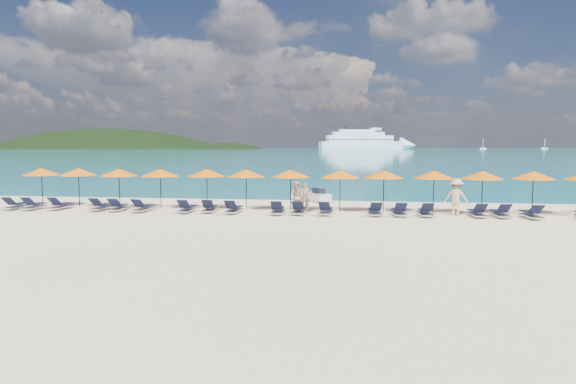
# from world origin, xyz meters

# --- Properties ---
(ground) EXTENTS (1400.00, 1400.00, 0.00)m
(ground) POSITION_xyz_m (0.00, 0.00, 0.00)
(ground) COLOR beige
(sea) EXTENTS (1600.00, 1300.00, 0.01)m
(sea) POSITION_xyz_m (0.00, 660.00, 0.01)
(sea) COLOR #1FA9B2
(sea) RESTS_ON ground
(headland_main) EXTENTS (374.00, 242.00, 126.50)m
(headland_main) POSITION_xyz_m (-300.00, 540.00, -38.00)
(headland_main) COLOR black
(headland_main) RESTS_ON ground
(headland_small) EXTENTS (162.00, 126.00, 85.50)m
(headland_small) POSITION_xyz_m (-150.00, 560.00, -35.00)
(headland_small) COLOR black
(headland_small) RESTS_ON ground
(cruise_ship) EXTENTS (118.67, 51.57, 32.91)m
(cruise_ship) POSITION_xyz_m (23.64, 561.78, 8.56)
(cruise_ship) COLOR white
(cruise_ship) RESTS_ON ground
(sailboat_near) EXTENTS (6.68, 2.23, 12.26)m
(sailboat_near) POSITION_xyz_m (147.54, 539.48, 1.26)
(sailboat_near) COLOR white
(sailboat_near) RESTS_ON ground
(sailboat_far) EXTENTS (6.79, 2.26, 12.45)m
(sailboat_far) POSITION_xyz_m (232.18, 593.63, 1.28)
(sailboat_far) COLOR white
(sailboat_far) RESTS_ON ground
(jetski) EXTENTS (1.91, 2.38, 0.81)m
(jetski) POSITION_xyz_m (1.01, 9.47, 0.33)
(jetski) COLOR #BAB6CB
(jetski) RESTS_ON ground
(beachgoer_a) EXTENTS (0.59, 0.42, 1.55)m
(beachgoer_a) POSITION_xyz_m (0.65, 5.02, 0.77)
(beachgoer_a) COLOR tan
(beachgoer_a) RESTS_ON ground
(beachgoer_b) EXTENTS (0.95, 0.79, 1.69)m
(beachgoer_b) POSITION_xyz_m (0.36, 3.85, 0.85)
(beachgoer_b) COLOR tan
(beachgoer_b) RESTS_ON ground
(beachgoer_c) EXTENTS (1.33, 0.95, 1.87)m
(beachgoer_c) POSITION_xyz_m (8.35, 4.16, 0.93)
(beachgoer_c) COLOR tan
(beachgoer_c) RESTS_ON ground
(umbrella_0) EXTENTS (2.10, 2.10, 2.28)m
(umbrella_0) POSITION_xyz_m (-14.59, 4.88, 2.02)
(umbrella_0) COLOR black
(umbrella_0) RESTS_ON ground
(umbrella_1) EXTENTS (2.10, 2.10, 2.28)m
(umbrella_1) POSITION_xyz_m (-12.33, 4.92, 2.02)
(umbrella_1) COLOR black
(umbrella_1) RESTS_ON ground
(umbrella_2) EXTENTS (2.10, 2.10, 2.28)m
(umbrella_2) POSITION_xyz_m (-9.80, 4.75, 2.02)
(umbrella_2) COLOR black
(umbrella_2) RESTS_ON ground
(umbrella_3) EXTENTS (2.10, 2.10, 2.28)m
(umbrella_3) POSITION_xyz_m (-7.36, 4.73, 2.02)
(umbrella_3) COLOR black
(umbrella_3) RESTS_ON ground
(umbrella_4) EXTENTS (2.10, 2.10, 2.28)m
(umbrella_4) POSITION_xyz_m (-4.78, 4.97, 2.02)
(umbrella_4) COLOR black
(umbrella_4) RESTS_ON ground
(umbrella_5) EXTENTS (2.10, 2.10, 2.28)m
(umbrella_5) POSITION_xyz_m (-2.54, 4.84, 2.02)
(umbrella_5) COLOR black
(umbrella_5) RESTS_ON ground
(umbrella_6) EXTENTS (2.10, 2.10, 2.28)m
(umbrella_6) POSITION_xyz_m (-0.11, 4.90, 2.02)
(umbrella_6) COLOR black
(umbrella_6) RESTS_ON ground
(umbrella_7) EXTENTS (2.10, 2.10, 2.28)m
(umbrella_7) POSITION_xyz_m (2.54, 4.70, 2.02)
(umbrella_7) COLOR black
(umbrella_7) RESTS_ON ground
(umbrella_8) EXTENTS (2.10, 2.10, 2.28)m
(umbrella_8) POSITION_xyz_m (4.81, 4.81, 2.02)
(umbrella_8) COLOR black
(umbrella_8) RESTS_ON ground
(umbrella_9) EXTENTS (2.10, 2.10, 2.28)m
(umbrella_9) POSITION_xyz_m (7.36, 4.90, 2.02)
(umbrella_9) COLOR black
(umbrella_9) RESTS_ON ground
(umbrella_10) EXTENTS (2.10, 2.10, 2.28)m
(umbrella_10) POSITION_xyz_m (9.72, 4.72, 2.02)
(umbrella_10) COLOR black
(umbrella_10) RESTS_ON ground
(umbrella_11) EXTENTS (2.10, 2.10, 2.28)m
(umbrella_11) POSITION_xyz_m (12.24, 4.96, 2.02)
(umbrella_11) COLOR black
(umbrella_11) RESTS_ON ground
(lounger_0) EXTENTS (0.67, 1.72, 0.66)m
(lounger_0) POSITION_xyz_m (-15.24, 3.45, 0.24)
(lounger_0) COLOR silver
(lounger_0) RESTS_ON ground
(lounger_1) EXTENTS (0.76, 1.75, 0.66)m
(lounger_1) POSITION_xyz_m (-14.16, 3.48, 0.24)
(lounger_1) COLOR silver
(lounger_1) RESTS_ON ground
(lounger_2) EXTENTS (0.64, 1.71, 0.66)m
(lounger_2) POSITION_xyz_m (-12.74, 3.72, 0.24)
(lounger_2) COLOR silver
(lounger_2) RESTS_ON ground
(lounger_3) EXTENTS (0.66, 1.71, 0.66)m
(lounger_3) POSITION_xyz_m (-10.31, 3.62, 0.24)
(lounger_3) COLOR silver
(lounger_3) RESTS_ON ground
(lounger_4) EXTENTS (0.73, 1.74, 0.66)m
(lounger_4) POSITION_xyz_m (-9.26, 3.52, 0.24)
(lounger_4) COLOR silver
(lounger_4) RESTS_ON ground
(lounger_5) EXTENTS (0.74, 1.74, 0.66)m
(lounger_5) POSITION_xyz_m (-7.85, 3.44, 0.24)
(lounger_5) COLOR silver
(lounger_5) RESTS_ON ground
(lounger_6) EXTENTS (0.67, 1.72, 0.66)m
(lounger_6) POSITION_xyz_m (-5.43, 3.45, 0.24)
(lounger_6) COLOR silver
(lounger_6) RESTS_ON ground
(lounger_7) EXTENTS (0.79, 1.75, 0.66)m
(lounger_7) POSITION_xyz_m (-4.26, 3.68, 0.24)
(lounger_7) COLOR silver
(lounger_7) RESTS_ON ground
(lounger_8) EXTENTS (0.68, 1.72, 0.66)m
(lounger_8) POSITION_xyz_m (-2.92, 3.49, 0.24)
(lounger_8) COLOR silver
(lounger_8) RESTS_ON ground
(lounger_9) EXTENTS (0.69, 1.72, 0.66)m
(lounger_9) POSITION_xyz_m (-0.60, 3.46, 0.24)
(lounger_9) COLOR silver
(lounger_9) RESTS_ON ground
(lounger_10) EXTENTS (0.71, 1.73, 0.66)m
(lounger_10) POSITION_xyz_m (0.50, 3.61, 0.24)
(lounger_10) COLOR silver
(lounger_10) RESTS_ON ground
(lounger_11) EXTENTS (0.77, 1.75, 0.66)m
(lounger_11) POSITION_xyz_m (1.87, 3.55, 0.24)
(lounger_11) COLOR silver
(lounger_11) RESTS_ON ground
(lounger_12) EXTENTS (0.73, 1.74, 0.66)m
(lounger_12) POSITION_xyz_m (4.31, 3.63, 0.24)
(lounger_12) COLOR silver
(lounger_12) RESTS_ON ground
(lounger_13) EXTENTS (0.72, 1.73, 0.66)m
(lounger_13) POSITION_xyz_m (5.51, 3.65, 0.24)
(lounger_13) COLOR silver
(lounger_13) RESTS_ON ground
(lounger_14) EXTENTS (0.67, 1.72, 0.66)m
(lounger_14) POSITION_xyz_m (6.79, 3.68, 0.24)
(lounger_14) COLOR silver
(lounger_14) RESTS_ON ground
(lounger_15) EXTENTS (0.69, 1.73, 0.66)m
(lounger_15) POSITION_xyz_m (9.27, 3.76, 0.24)
(lounger_15) COLOR silver
(lounger_15) RESTS_ON ground
(lounger_16) EXTENTS (0.71, 1.73, 0.66)m
(lounger_16) POSITION_xyz_m (10.37, 3.78, 0.24)
(lounger_16) COLOR silver
(lounger_16) RESTS_ON ground
(lounger_17) EXTENTS (0.71, 1.73, 0.66)m
(lounger_17) POSITION_xyz_m (11.73, 3.57, 0.24)
(lounger_17) COLOR silver
(lounger_17) RESTS_ON ground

